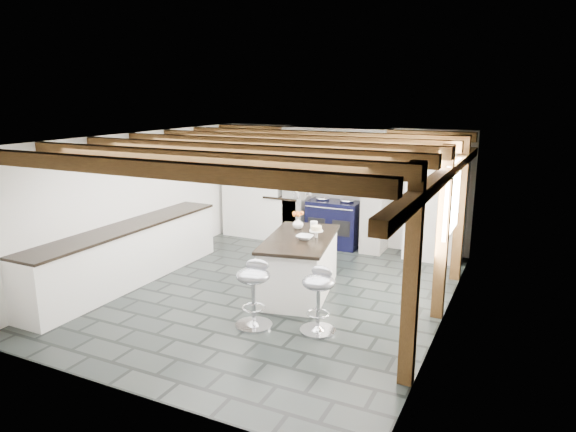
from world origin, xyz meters
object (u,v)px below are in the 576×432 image
at_px(kitchen_island, 300,264).
at_px(bar_stool_near, 319,292).
at_px(bar_stool_far, 254,286).
at_px(range_cooker, 334,223).

height_order(kitchen_island, bar_stool_near, kitchen_island).
relative_size(bar_stool_near, bar_stool_far, 0.96).
bearing_deg(kitchen_island, bar_stool_near, -66.84).
xyz_separation_m(range_cooker, kitchen_island, (0.41, -2.51, -0.02)).
bearing_deg(bar_stool_near, kitchen_island, 129.61).
height_order(range_cooker, bar_stool_far, range_cooker).
bearing_deg(bar_stool_far, bar_stool_near, 0.76).
xyz_separation_m(bar_stool_near, bar_stool_far, (-0.80, -0.22, 0.02)).
relative_size(kitchen_island, bar_stool_far, 2.16).
distance_m(range_cooker, kitchen_island, 2.55).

